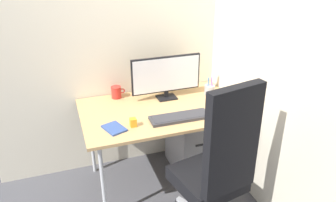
{
  "coord_description": "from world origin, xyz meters",
  "views": [
    {
      "loc": [
        -0.77,
        -2.38,
        2.0
      ],
      "look_at": [
        0.03,
        -0.08,
        0.84
      ],
      "focal_mm": 35.64,
      "sensor_mm": 36.0,
      "label": 1
    }
  ],
  "objects_px": {
    "office_chair": "(218,165)",
    "monitor": "(166,76)",
    "desk_clamp_accessory": "(133,122)",
    "keyboard": "(180,117)",
    "notebook": "(114,128)",
    "coffee_mug": "(116,92)",
    "pen_holder": "(210,90)",
    "mouse": "(217,111)",
    "filing_cabinet": "(195,140)"
  },
  "relations": [
    {
      "from": "coffee_mug",
      "to": "monitor",
      "type": "bearing_deg",
      "value": -19.18
    },
    {
      "from": "filing_cabinet",
      "to": "desk_clamp_accessory",
      "type": "relative_size",
      "value": 8.8
    },
    {
      "from": "filing_cabinet",
      "to": "pen_holder",
      "type": "distance_m",
      "value": 0.51
    },
    {
      "from": "monitor",
      "to": "pen_holder",
      "type": "bearing_deg",
      "value": -8.19
    },
    {
      "from": "pen_holder",
      "to": "desk_clamp_accessory",
      "type": "relative_size",
      "value": 2.53
    },
    {
      "from": "pen_holder",
      "to": "notebook",
      "type": "relative_size",
      "value": 0.94
    },
    {
      "from": "monitor",
      "to": "pen_holder",
      "type": "distance_m",
      "value": 0.44
    },
    {
      "from": "mouse",
      "to": "desk_clamp_accessory",
      "type": "distance_m",
      "value": 0.69
    },
    {
      "from": "office_chair",
      "to": "notebook",
      "type": "bearing_deg",
      "value": 141.18
    },
    {
      "from": "keyboard",
      "to": "desk_clamp_accessory",
      "type": "height_order",
      "value": "desk_clamp_accessory"
    },
    {
      "from": "pen_holder",
      "to": "coffee_mug",
      "type": "distance_m",
      "value": 0.85
    },
    {
      "from": "desk_clamp_accessory",
      "to": "notebook",
      "type": "bearing_deg",
      "value": 178.27
    },
    {
      "from": "monitor",
      "to": "mouse",
      "type": "distance_m",
      "value": 0.55
    },
    {
      "from": "monitor",
      "to": "coffee_mug",
      "type": "height_order",
      "value": "monitor"
    },
    {
      "from": "monitor",
      "to": "desk_clamp_accessory",
      "type": "relative_size",
      "value": 9.33
    },
    {
      "from": "monitor",
      "to": "desk_clamp_accessory",
      "type": "bearing_deg",
      "value": -134.91
    },
    {
      "from": "notebook",
      "to": "desk_clamp_accessory",
      "type": "bearing_deg",
      "value": -21.59
    },
    {
      "from": "monitor",
      "to": "notebook",
      "type": "height_order",
      "value": "monitor"
    },
    {
      "from": "office_chair",
      "to": "monitor",
      "type": "height_order",
      "value": "office_chair"
    },
    {
      "from": "coffee_mug",
      "to": "desk_clamp_accessory",
      "type": "distance_m",
      "value": 0.55
    },
    {
      "from": "filing_cabinet",
      "to": "notebook",
      "type": "distance_m",
      "value": 0.97
    },
    {
      "from": "mouse",
      "to": "monitor",
      "type": "bearing_deg",
      "value": 118.77
    },
    {
      "from": "pen_holder",
      "to": "coffee_mug",
      "type": "bearing_deg",
      "value": 166.05
    },
    {
      "from": "pen_holder",
      "to": "desk_clamp_accessory",
      "type": "height_order",
      "value": "pen_holder"
    },
    {
      "from": "monitor",
      "to": "keyboard",
      "type": "distance_m",
      "value": 0.46
    },
    {
      "from": "mouse",
      "to": "notebook",
      "type": "relative_size",
      "value": 0.54
    },
    {
      "from": "mouse",
      "to": "desk_clamp_accessory",
      "type": "bearing_deg",
      "value": 173.13
    },
    {
      "from": "office_chair",
      "to": "notebook",
      "type": "relative_size",
      "value": 6.88
    },
    {
      "from": "pen_holder",
      "to": "notebook",
      "type": "height_order",
      "value": "pen_holder"
    },
    {
      "from": "filing_cabinet",
      "to": "keyboard",
      "type": "distance_m",
      "value": 0.62
    },
    {
      "from": "office_chair",
      "to": "mouse",
      "type": "bearing_deg",
      "value": 64.91
    },
    {
      "from": "mouse",
      "to": "coffee_mug",
      "type": "height_order",
      "value": "coffee_mug"
    },
    {
      "from": "office_chair",
      "to": "pen_holder",
      "type": "relative_size",
      "value": 7.36
    },
    {
      "from": "keyboard",
      "to": "pen_holder",
      "type": "bearing_deg",
      "value": 39.42
    },
    {
      "from": "office_chair",
      "to": "desk_clamp_accessory",
      "type": "bearing_deg",
      "value": 133.8
    },
    {
      "from": "office_chair",
      "to": "monitor",
      "type": "bearing_deg",
      "value": 94.28
    },
    {
      "from": "monitor",
      "to": "keyboard",
      "type": "height_order",
      "value": "monitor"
    },
    {
      "from": "pen_holder",
      "to": "coffee_mug",
      "type": "relative_size",
      "value": 1.36
    },
    {
      "from": "monitor",
      "to": "keyboard",
      "type": "bearing_deg",
      "value": -93.98
    },
    {
      "from": "filing_cabinet",
      "to": "coffee_mug",
      "type": "xyz_separation_m",
      "value": [
        -0.67,
        0.24,
        0.5
      ]
    },
    {
      "from": "filing_cabinet",
      "to": "notebook",
      "type": "bearing_deg",
      "value": -159.14
    },
    {
      "from": "office_chair",
      "to": "filing_cabinet",
      "type": "height_order",
      "value": "office_chair"
    },
    {
      "from": "notebook",
      "to": "desk_clamp_accessory",
      "type": "relative_size",
      "value": 2.71
    },
    {
      "from": "notebook",
      "to": "desk_clamp_accessory",
      "type": "height_order",
      "value": "desk_clamp_accessory"
    },
    {
      "from": "notebook",
      "to": "coffee_mug",
      "type": "xyz_separation_m",
      "value": [
        0.13,
        0.55,
        0.05
      ]
    },
    {
      "from": "office_chair",
      "to": "desk_clamp_accessory",
      "type": "relative_size",
      "value": 18.64
    },
    {
      "from": "mouse",
      "to": "desk_clamp_accessory",
      "type": "relative_size",
      "value": 1.46
    },
    {
      "from": "office_chair",
      "to": "mouse",
      "type": "relative_size",
      "value": 12.77
    },
    {
      "from": "desk_clamp_accessory",
      "to": "pen_holder",
      "type": "bearing_deg",
      "value": 23.39
    },
    {
      "from": "keyboard",
      "to": "desk_clamp_accessory",
      "type": "bearing_deg",
      "value": 179.32
    }
  ]
}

